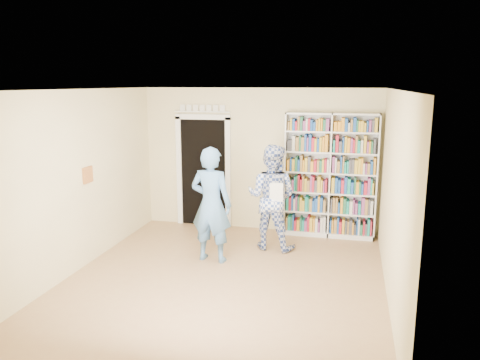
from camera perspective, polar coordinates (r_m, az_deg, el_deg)
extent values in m
plane|color=#9F724D|center=(6.93, -1.87, -11.97)|extent=(5.00, 5.00, 0.00)
plane|color=white|center=(6.34, -2.04, 10.96)|extent=(5.00, 5.00, 0.00)
plane|color=beige|center=(8.90, 2.32, 2.45)|extent=(4.50, 0.00, 4.50)
plane|color=beige|center=(7.41, -18.97, -0.07)|extent=(0.00, 5.00, 5.00)
plane|color=beige|center=(6.31, 18.18, -2.02)|extent=(0.00, 5.00, 5.00)
cube|color=white|center=(8.62, 10.93, 0.49)|extent=(1.65, 0.31, 2.27)
cube|color=white|center=(8.62, 10.93, 0.49)|extent=(0.03, 0.31, 2.27)
cube|color=black|center=(9.21, -4.45, 0.85)|extent=(0.90, 0.03, 2.10)
cube|color=white|center=(9.36, -7.39, 0.96)|extent=(0.10, 0.06, 2.20)
cube|color=white|center=(9.05, -1.46, 0.69)|extent=(0.10, 0.06, 2.20)
cube|color=white|center=(9.05, -4.59, 7.69)|extent=(1.10, 0.06, 0.10)
cube|color=white|center=(9.03, -4.62, 8.31)|extent=(1.10, 0.08, 0.02)
cube|color=brown|center=(7.56, -18.06, 0.60)|extent=(0.03, 0.25, 0.25)
imported|color=#4E7CAF|center=(7.34, -3.53, -3.02)|extent=(0.71, 0.51, 1.83)
imported|color=#314A97|center=(7.92, 3.85, -2.09)|extent=(0.97, 0.81, 1.79)
cube|color=white|center=(7.60, 4.45, -1.51)|extent=(0.22, 0.02, 0.31)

